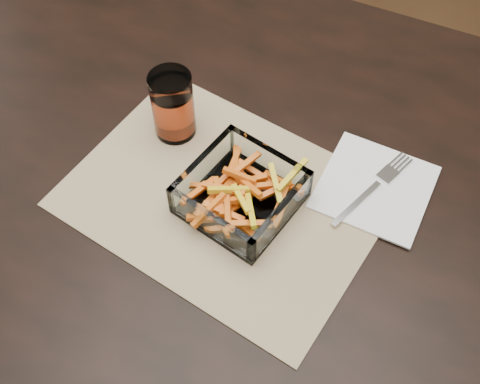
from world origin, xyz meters
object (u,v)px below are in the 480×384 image
at_px(dining_table, 248,196).
at_px(fork, 374,187).
at_px(tumbler, 173,107).
at_px(glass_bowl, 241,194).

height_order(dining_table, fork, fork).
bearing_deg(tumbler, dining_table, -5.82).
xyz_separation_m(tumbler, fork, (0.33, 0.02, -0.05)).
bearing_deg(fork, dining_table, -148.62).
xyz_separation_m(dining_table, fork, (0.19, 0.04, 0.10)).
height_order(glass_bowl, fork, glass_bowl).
bearing_deg(glass_bowl, fork, 32.36).
height_order(dining_table, tumbler, tumbler).
bearing_deg(dining_table, tumbler, 174.18).
distance_m(dining_table, glass_bowl, 0.14).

